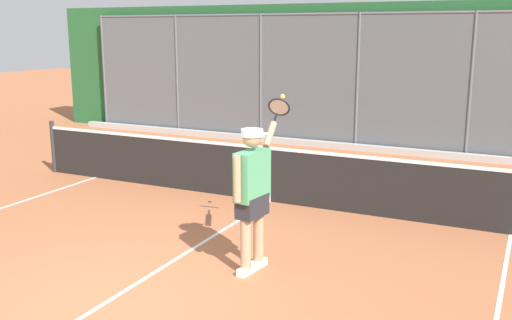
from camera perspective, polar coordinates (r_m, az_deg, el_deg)
ground_plane at (r=6.68m, az=-14.55°, el=-13.40°), size 60.00×60.00×0.00m
fence_backdrop at (r=15.10m, az=10.58°, el=8.09°), size 18.65×1.37×3.54m
tennis_net at (r=9.94m, az=1.34°, el=-1.33°), size 9.92×0.09×1.07m
tennis_player at (r=6.95m, az=-0.32°, el=-2.71°), size 0.36×1.46×2.06m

